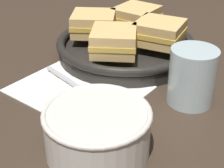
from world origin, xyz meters
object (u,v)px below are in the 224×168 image
object	(u,v)px
spoon	(83,90)
sandwich_far_right	(136,17)
soup_bowl	(97,129)
sandwich_near_left	(94,24)
drinking_glass	(192,76)
sandwich_far_left	(161,32)
sandwich_near_right	(114,41)
skillet	(126,47)

from	to	relation	value
spoon	sandwich_far_right	world-z (taller)	sandwich_far_right
soup_bowl	sandwich_near_left	bearing A→B (deg)	130.03
drinking_glass	sandwich_far_right	bearing A→B (deg)	143.75
spoon	sandwich_near_left	xyz separation A→B (m)	(-0.10, 0.16, 0.06)
sandwich_far_left	sandwich_near_right	bearing A→B (deg)	-118.85
spoon	skillet	distance (m)	0.18
soup_bowl	sandwich_near_right	distance (m)	0.25
spoon	sandwich_near_left	bearing A→B (deg)	135.12
spoon	sandwich_near_left	size ratio (longest dim) A/B	1.29
skillet	drinking_glass	world-z (taller)	drinking_glass
skillet	sandwich_near_left	bearing A→B (deg)	-163.85
sandwich_near_right	drinking_glass	bearing A→B (deg)	-4.60
spoon	sandwich_far_left	distance (m)	0.21
spoon	skillet	xyz separation A→B (m)	(-0.03, 0.18, 0.01)
sandwich_near_right	sandwich_near_left	bearing A→B (deg)	151.15
sandwich_far_right	spoon	bearing A→B (deg)	-78.74
sandwich_far_left	drinking_glass	size ratio (longest dim) A/B	1.11
soup_bowl	sandwich_near_left	size ratio (longest dim) A/B	1.17
spoon	sandwich_near_right	bearing A→B (deg)	106.83
soup_bowl	drinking_glass	world-z (taller)	drinking_glass
sandwich_far_left	sandwich_far_right	world-z (taller)	same
sandwich_far_left	sandwich_far_right	xyz separation A→B (m)	(-0.09, 0.05, 0.00)
spoon	sandwich_far_right	xyz separation A→B (m)	(-0.05, 0.25, 0.06)
sandwich_far_left	soup_bowl	bearing A→B (deg)	-75.84
soup_bowl	spoon	distance (m)	0.16
spoon	drinking_glass	bearing A→B (deg)	41.60
sandwich_far_left	sandwich_far_right	bearing A→B (deg)	151.15
skillet	sandwich_far_right	xyz separation A→B (m)	(-0.02, 0.07, 0.04)
spoon	skillet	world-z (taller)	skillet
skillet	sandwich_far_left	distance (m)	0.09
spoon	sandwich_far_left	size ratio (longest dim) A/B	1.50
sandwich_near_left	soup_bowl	bearing A→B (deg)	-49.97
sandwich_far_left	drinking_glass	distance (m)	0.16
sandwich_near_right	drinking_glass	distance (m)	0.17
sandwich_near_right	skillet	bearing A→B (deg)	106.15
soup_bowl	sandwich_far_left	xyz separation A→B (m)	(-0.08, 0.30, 0.03)
sandwich_near_right	sandwich_far_left	size ratio (longest dim) A/B	1.16
sandwich_near_right	soup_bowl	bearing A→B (deg)	-58.85
sandwich_far_right	sandwich_far_left	bearing A→B (deg)	-28.85
sandwich_near_right	sandwich_far_left	world-z (taller)	same
sandwich_near_left	sandwich_near_right	world-z (taller)	same
skillet	drinking_glass	bearing A→B (deg)	-23.83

